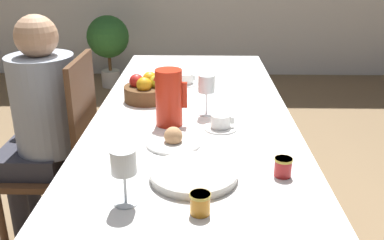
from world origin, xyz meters
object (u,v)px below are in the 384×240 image
at_px(teacup_across, 186,80).
at_px(potted_plant, 108,40).
at_px(chair_person_side, 64,155).
at_px(serving_tray, 194,174).
at_px(wine_glass_juice, 124,165).
at_px(teacup_near_person, 221,123).
at_px(fruit_bowl, 147,90).
at_px(jam_jar_amber, 283,166).
at_px(jam_jar_red, 200,203).
at_px(red_pitcher, 169,97).
at_px(wine_glass_water, 207,86).
at_px(person_seated, 40,118).
at_px(bread_plate, 173,140).

xyz_separation_m(teacup_across, potted_plant, (-0.94, 2.37, -0.24)).
relative_size(chair_person_side, serving_tray, 3.43).
distance_m(wine_glass_juice, teacup_across, 1.23).
height_order(teacup_near_person, fruit_bowl, fruit_bowl).
xyz_separation_m(serving_tray, jam_jar_amber, (0.29, 0.02, 0.02)).
xyz_separation_m(chair_person_side, jam_jar_red, (0.66, -0.81, 0.26)).
relative_size(jam_jar_amber, fruit_bowl, 0.28).
bearing_deg(teacup_near_person, wine_glass_juice, -117.58).
xyz_separation_m(teacup_near_person, jam_jar_red, (-0.08, -0.63, 0.01)).
height_order(teacup_near_person, potted_plant, teacup_near_person).
bearing_deg(red_pitcher, jam_jar_amber, -47.75).
bearing_deg(wine_glass_water, fruit_bowl, 146.08).
distance_m(fruit_bowl, potted_plant, 2.77).
relative_size(person_seated, potted_plant, 1.49).
xyz_separation_m(person_seated, serving_tray, (0.73, -0.63, 0.05)).
height_order(wine_glass_juice, teacup_across, wine_glass_juice).
bearing_deg(wine_glass_juice, teacup_across, 83.67).
relative_size(chair_person_side, jam_jar_amber, 15.55).
relative_size(chair_person_side, teacup_across, 6.89).
xyz_separation_m(chair_person_side, teacup_across, (0.58, 0.45, 0.25)).
distance_m(wine_glass_juice, jam_jar_red, 0.24).
bearing_deg(person_seated, bread_plate, -119.00).
bearing_deg(red_pitcher, potted_plant, 106.60).
distance_m(jam_jar_amber, potted_plant, 3.66).
height_order(teacup_near_person, bread_plate, bread_plate).
bearing_deg(teacup_near_person, chair_person_side, 165.98).
relative_size(wine_glass_water, jam_jar_red, 2.91).
bearing_deg(person_seated, jam_jar_red, -137.57).
height_order(person_seated, fruit_bowl, person_seated).
bearing_deg(wine_glass_juice, fruit_bowl, 92.82).
bearing_deg(potted_plant, wine_glass_water, -69.86).
height_order(person_seated, teacup_across, person_seated).
distance_m(person_seated, potted_plant, 2.83).
xyz_separation_m(teacup_across, fruit_bowl, (-0.18, -0.28, 0.03)).
bearing_deg(potted_plant, jam_jar_amber, -69.30).
bearing_deg(serving_tray, wine_glass_water, 85.44).
relative_size(red_pitcher, bread_plate, 1.15).
height_order(red_pitcher, fruit_bowl, red_pitcher).
bearing_deg(serving_tray, teacup_across, 93.35).
distance_m(wine_glass_juice, teacup_near_person, 0.66).
bearing_deg(fruit_bowl, red_pitcher, -67.40).
distance_m(chair_person_side, teacup_near_person, 0.81).
bearing_deg(wine_glass_water, jam_jar_amber, -66.54).
height_order(wine_glass_water, serving_tray, wine_glass_water).
bearing_deg(teacup_across, teacup_near_person, -75.25).
distance_m(wine_glass_juice, jam_jar_amber, 0.53).
bearing_deg(teacup_across, person_seated, -146.68).
height_order(red_pitcher, serving_tray, red_pitcher).
bearing_deg(red_pitcher, teacup_across, 85.19).
height_order(wine_glass_juice, serving_tray, wine_glass_juice).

